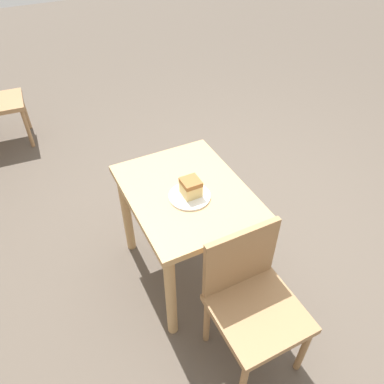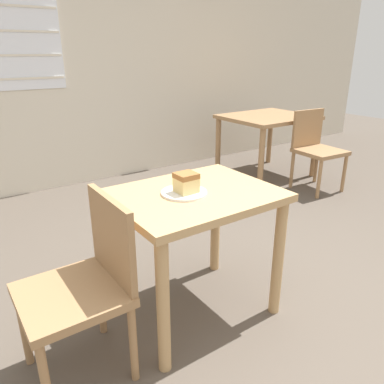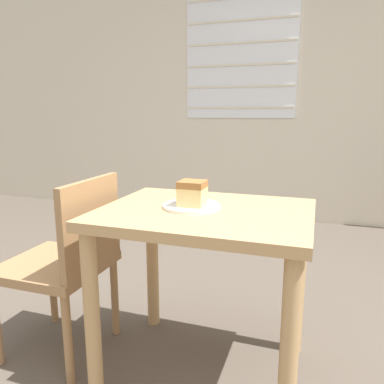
{
  "view_description": "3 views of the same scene",
  "coord_description": "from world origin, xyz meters",
  "px_view_note": "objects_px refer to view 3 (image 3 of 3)",
  "views": [
    {
      "loc": [
        -1.53,
        1.16,
        2.1
      ],
      "look_at": [
        -0.16,
        0.47,
        0.75
      ],
      "focal_mm": 35.0,
      "sensor_mm": 36.0,
      "label": 1
    },
    {
      "loc": [
        -1.13,
        -0.98,
        1.39
      ],
      "look_at": [
        -0.14,
        0.45,
        0.74
      ],
      "focal_mm": 35.0,
      "sensor_mm": 36.0,
      "label": 2
    },
    {
      "loc": [
        0.3,
        -0.89,
        1.09
      ],
      "look_at": [
        -0.15,
        0.44,
        0.79
      ],
      "focal_mm": 35.0,
      "sensor_mm": 36.0,
      "label": 3
    }
  ],
  "objects_px": {
    "chair_near_window": "(67,259)",
    "plate": "(192,206)",
    "dining_table_near": "(205,241)",
    "cake_slice": "(192,193)"
  },
  "relations": [
    {
      "from": "plate",
      "to": "cake_slice",
      "type": "bearing_deg",
      "value": -59.84
    },
    {
      "from": "plate",
      "to": "chair_near_window",
      "type": "bearing_deg",
      "value": -172.91
    },
    {
      "from": "plate",
      "to": "cake_slice",
      "type": "distance_m",
      "value": 0.06
    },
    {
      "from": "chair_near_window",
      "to": "plate",
      "type": "height_order",
      "value": "chair_near_window"
    },
    {
      "from": "cake_slice",
      "to": "plate",
      "type": "bearing_deg",
      "value": 120.16
    },
    {
      "from": "chair_near_window",
      "to": "plate",
      "type": "distance_m",
      "value": 0.63
    },
    {
      "from": "plate",
      "to": "dining_table_near",
      "type": "bearing_deg",
      "value": -8.34
    },
    {
      "from": "chair_near_window",
      "to": "cake_slice",
      "type": "distance_m",
      "value": 0.66
    },
    {
      "from": "dining_table_near",
      "to": "chair_near_window",
      "type": "bearing_deg",
      "value": -174.37
    },
    {
      "from": "chair_near_window",
      "to": "dining_table_near",
      "type": "bearing_deg",
      "value": 95.63
    }
  ]
}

